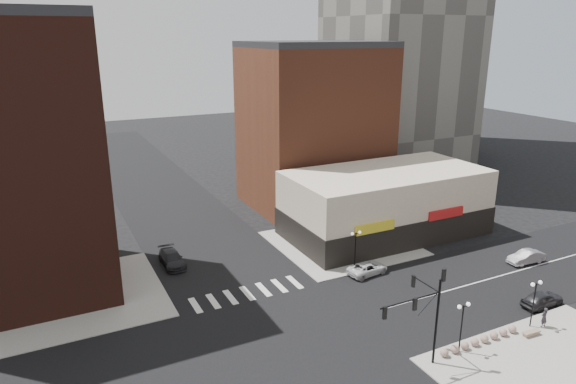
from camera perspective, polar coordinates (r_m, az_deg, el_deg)
ground at (r=43.65m, az=-0.19°, el=-15.76°), size 240.00×240.00×0.00m
road_ew at (r=43.64m, az=-0.19°, el=-15.75°), size 200.00×14.00×0.02m
road_ns at (r=43.64m, az=-0.19°, el=-15.74°), size 14.00×200.00×0.02m
sidewalk_nw at (r=52.93m, az=-22.14°, el=-10.76°), size 15.00×15.00×0.12m
sidewalk_ne at (r=61.21m, az=5.96°, el=-5.67°), size 15.00×15.00×0.12m
sidewalk_se at (r=44.23m, az=29.00°, el=-17.60°), size 18.00×14.00×0.12m
building_nw at (r=52.60m, az=-28.93°, el=2.68°), size 16.00×15.00×25.00m
building_ne_midrise at (r=72.74m, az=2.88°, el=7.07°), size 18.00×15.00×22.00m
building_ne_row at (r=63.98m, az=10.74°, el=-1.76°), size 24.20×12.20×8.00m
traffic_signal at (r=39.11m, az=14.91°, el=-12.13°), size 5.59×3.09×7.77m
street_lamp_se_a at (r=42.17m, az=18.85°, el=-12.83°), size 1.22×0.32×4.16m
street_lamp_se_b at (r=47.74m, az=25.76°, el=-10.02°), size 1.22×0.32×4.16m
street_lamp_ne at (r=53.70m, az=7.53°, el=-5.35°), size 1.22×0.32×4.16m
bollard_row at (r=45.01m, az=20.52°, el=-15.19°), size 8.00×0.65×0.65m
white_suv at (r=53.97m, az=8.82°, el=-8.40°), size 4.70×2.60×1.24m
dark_sedan_east at (r=52.82m, az=26.40°, el=-10.59°), size 4.24×1.74×1.44m
silver_sedan at (r=61.38m, az=24.94°, el=-6.57°), size 4.30×1.79×1.38m
dark_sedan_north at (r=56.60m, az=-12.77°, el=-7.25°), size 2.09×5.10×1.48m
pedestrian at (r=49.17m, az=26.58°, el=-12.34°), size 0.65×0.44×1.76m
stone_bench at (r=47.78m, az=25.41°, el=-13.99°), size 1.64×0.59×0.38m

